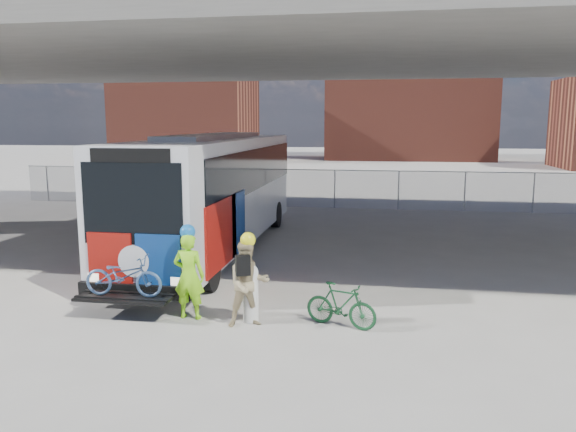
% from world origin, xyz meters
% --- Properties ---
extents(ground, '(160.00, 160.00, 0.00)m').
position_xyz_m(ground, '(0.00, 0.00, 0.00)').
color(ground, '#9E9991').
rests_on(ground, ground).
extents(bus, '(2.67, 12.90, 3.69)m').
position_xyz_m(bus, '(-2.00, 2.42, 2.11)').
color(bus, silver).
rests_on(bus, ground).
extents(overpass, '(40.00, 16.00, 7.95)m').
position_xyz_m(overpass, '(0.00, 4.00, 6.54)').
color(overpass, '#605E59').
rests_on(overpass, ground).
extents(chainlink_fence, '(30.00, 0.06, 30.00)m').
position_xyz_m(chainlink_fence, '(0.00, 12.00, 1.42)').
color(chainlink_fence, gray).
rests_on(chainlink_fence, ground).
extents(brick_buildings, '(54.00, 22.00, 12.00)m').
position_xyz_m(brick_buildings, '(1.23, 48.23, 5.42)').
color(brick_buildings, brown).
rests_on(brick_buildings, ground).
extents(smokestack, '(2.20, 2.20, 25.00)m').
position_xyz_m(smokestack, '(14.00, 55.00, 12.50)').
color(smokestack, brown).
rests_on(smokestack, ground).
extents(bollard, '(0.31, 0.31, 1.20)m').
position_xyz_m(bollard, '(0.63, -3.91, 0.64)').
color(bollard, white).
rests_on(bollard, ground).
extents(cyclist_hivis, '(0.68, 0.46, 1.99)m').
position_xyz_m(cyclist_hivis, '(-0.68, -3.91, 0.96)').
color(cyclist_hivis, '#97FF1A').
rests_on(cyclist_hivis, ground).
extents(cyclist_tan, '(1.05, 0.96, 1.91)m').
position_xyz_m(cyclist_tan, '(0.64, -4.16, 0.90)').
color(cyclist_tan, tan).
rests_on(cyclist_tan, ground).
extents(bike_parked, '(1.55, 0.87, 0.90)m').
position_xyz_m(bike_parked, '(2.47, -3.91, 0.45)').
color(bike_parked, '#164725').
rests_on(bike_parked, ground).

